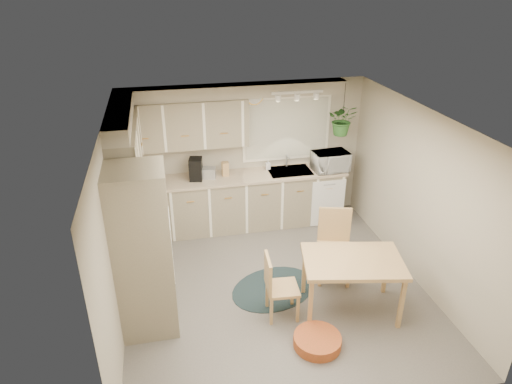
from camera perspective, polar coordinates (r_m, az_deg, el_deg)
floor at (r=6.48m, az=2.37°, el=-11.82°), size 4.20×4.20×0.00m
ceiling at (r=5.36m, az=2.84°, el=8.93°), size 4.20×4.20×0.00m
wall_back at (r=7.69m, az=-1.35°, el=4.84°), size 4.00×0.04×2.40m
wall_front at (r=4.19m, az=10.10°, el=-15.85°), size 4.00×0.04×2.40m
wall_left at (r=5.71m, az=-17.30°, el=-4.34°), size 0.04×4.20×2.40m
wall_right at (r=6.58m, az=19.70°, el=-0.55°), size 0.04×4.20×2.40m
base_cab_left at (r=6.81m, az=-13.52°, el=-5.95°), size 0.60×1.85×0.90m
base_cab_back at (r=7.69m, az=-2.33°, el=-1.29°), size 3.60×0.60×0.90m
counter_left at (r=6.58m, az=-13.85°, el=-2.46°), size 0.64×1.89×0.04m
counter_back at (r=7.48m, az=-2.38°, el=1.88°), size 3.64×0.64×0.04m
oven_stack at (r=5.43m, az=-13.91°, el=-7.37°), size 0.65×0.65×2.10m
wall_oven_face at (r=5.42m, az=-10.52°, el=-7.07°), size 0.02×0.56×0.58m
upper_cab_left at (r=6.34m, az=-15.92°, el=5.18°), size 0.35×2.00×0.75m
upper_cab_back at (r=7.21m, az=-9.04°, el=8.33°), size 2.00×0.35×0.75m
soffit_left at (r=6.20m, az=-16.68°, el=9.26°), size 0.30×2.00×0.20m
soffit_back at (r=7.19m, az=-2.81°, el=12.50°), size 3.60×0.30×0.20m
cooktop at (r=6.07m, az=-13.81°, el=-4.77°), size 0.52×0.58×0.02m
range_hood at (r=5.85m, az=-14.47°, el=-0.94°), size 0.40×0.60×0.14m
window_blinds at (r=7.68m, az=3.84°, el=7.93°), size 1.40×0.02×1.00m
window_frame at (r=7.69m, az=3.82°, el=7.95°), size 1.50×0.02×1.10m
sink at (r=7.69m, az=4.23°, el=2.35°), size 0.70×0.48×0.10m
dishwasher_front at (r=7.81m, az=8.98°, el=-1.39°), size 0.58×0.02×0.83m
track_light_bar at (r=7.01m, az=5.19°, el=12.32°), size 0.80×0.04×0.04m
wall_clock at (r=7.39m, az=-0.22°, el=11.95°), size 0.30×0.03×0.30m
dining_table at (r=6.01m, az=11.72°, el=-11.29°), size 1.35×1.04×0.77m
chair_left at (r=5.79m, az=3.34°, el=-11.70°), size 0.44×0.44×0.87m
chair_back at (r=6.45m, az=9.80°, el=-6.88°), size 0.59×0.59×1.02m
braided_rug at (r=6.45m, az=2.22°, el=-11.95°), size 1.48×1.30×0.01m
pet_bed at (r=5.65m, az=7.67°, el=-17.98°), size 0.61×0.61×0.13m
microwave at (r=7.72m, az=9.30°, el=4.07°), size 0.61×0.37×0.39m
soap_bottle at (r=7.71m, az=1.50°, el=3.12°), size 0.09×0.18×0.08m
hanging_plant at (r=7.57m, az=10.75°, el=8.46°), size 0.60×0.63×0.40m
coffee_maker at (r=7.34m, az=-7.53°, el=2.86°), size 0.24×0.28×0.36m
toaster at (r=7.41m, az=-6.16°, el=2.39°), size 0.31×0.22×0.17m
knife_block at (r=7.46m, az=-3.86°, el=2.90°), size 0.11×0.11×0.23m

